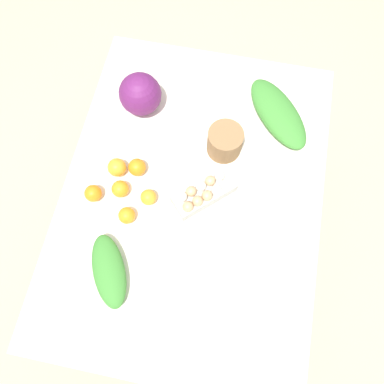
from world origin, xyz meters
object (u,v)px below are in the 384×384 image
object	(u,v)px
orange_1	(127,215)
egg_carton	(204,193)
orange_2	(117,167)
orange_5	(149,197)
greens_bunch_scallion	(278,113)
orange_3	(93,193)
paper_bag	(225,142)
greens_bunch_kale	(109,271)
orange_0	(120,189)
orange_4	(137,167)
cabbage_purple	(140,94)

from	to	relation	value
orange_1	egg_carton	bearing A→B (deg)	-62.26
orange_2	orange_5	size ratio (longest dim) A/B	1.18
greens_bunch_scallion	orange_5	distance (m)	0.68
egg_carton	orange_3	size ratio (longest dim) A/B	3.70
paper_bag	orange_5	distance (m)	0.39
greens_bunch_kale	orange_2	size ratio (longest dim) A/B	3.68
egg_carton	greens_bunch_scallion	distance (m)	0.50
egg_carton	orange_1	xyz separation A→B (m)	(-0.15, 0.28, -0.01)
orange_0	orange_4	distance (m)	0.12
greens_bunch_scallion	greens_bunch_kale	bearing A→B (deg)	145.99
greens_bunch_kale	orange_2	bearing A→B (deg)	11.18
orange_1	orange_3	bearing A→B (deg)	68.12
cabbage_purple	greens_bunch_scallion	distance (m)	0.61
cabbage_purple	orange_2	world-z (taller)	cabbage_purple
paper_bag	egg_carton	bearing A→B (deg)	169.32
egg_carton	orange_1	bearing A→B (deg)	165.39
cabbage_purple	egg_carton	size ratio (longest dim) A/B	0.71
egg_carton	orange_3	xyz separation A→B (m)	(-0.09, 0.44, -0.01)
orange_4	cabbage_purple	bearing A→B (deg)	10.45
cabbage_purple	orange_4	distance (m)	0.33
greens_bunch_kale	orange_5	distance (m)	0.33
greens_bunch_scallion	orange_3	size ratio (longest dim) A/B	5.49
egg_carton	orange_2	bearing A→B (deg)	131.15
paper_bag	greens_bunch_kale	size ratio (longest dim) A/B	0.51
egg_carton	orange_2	size ratio (longest dim) A/B	3.35
orange_2	orange_3	distance (m)	0.14
orange_3	greens_bunch_kale	bearing A→B (deg)	-152.77
orange_3	orange_5	size ratio (longest dim) A/B	1.07
egg_carton	orange_0	xyz separation A→B (m)	(-0.05, 0.34, -0.01)
orange_3	orange_4	world-z (taller)	orange_4
orange_5	cabbage_purple	bearing A→B (deg)	17.33
cabbage_purple	orange_4	size ratio (longest dim) A/B	2.48
paper_bag	greens_bunch_scallion	size ratio (longest dim) A/B	0.38
cabbage_purple	orange_5	xyz separation A→B (m)	(-0.43, -0.14, -0.06)
cabbage_purple	orange_1	size ratio (longest dim) A/B	2.71
greens_bunch_scallion	orange_3	bearing A→B (deg)	126.82
orange_0	egg_carton	bearing A→B (deg)	-82.28
egg_carton	greens_bunch_kale	world-z (taller)	egg_carton
greens_bunch_scallion	orange_5	bearing A→B (deg)	136.31
paper_bag	orange_5	bearing A→B (deg)	138.19
orange_4	orange_0	bearing A→B (deg)	157.34
greens_bunch_scallion	greens_bunch_kale	world-z (taller)	greens_bunch_scallion
paper_bag	greens_bunch_kale	xyz separation A→B (m)	(-0.61, 0.34, -0.03)
greens_bunch_scallion	orange_0	bearing A→B (deg)	129.07
orange_1	orange_0	bearing A→B (deg)	27.88
orange_0	greens_bunch_scallion	bearing A→B (deg)	-50.93
orange_3	orange_4	distance (m)	0.21
greens_bunch_scallion	greens_bunch_kale	xyz separation A→B (m)	(-0.81, 0.54, -0.00)
cabbage_purple	orange_4	world-z (taller)	cabbage_purple
orange_3	orange_1	bearing A→B (deg)	-111.88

